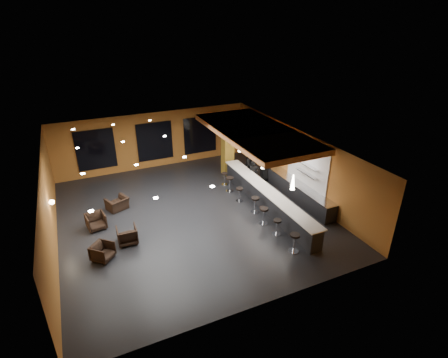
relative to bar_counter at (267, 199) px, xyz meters
name	(u,v)px	position (x,y,z in m)	size (l,w,h in m)	color
floor	(191,215)	(-3.65, 1.00, -0.55)	(12.00, 13.00, 0.10)	black
ceiling	(188,146)	(-3.65, 1.00, 3.05)	(12.00, 13.00, 0.10)	black
wall_back	(154,140)	(-3.65, 7.55, 1.25)	(12.00, 0.10, 3.50)	#9F5E23
wall_front	(259,266)	(-3.65, -5.55, 1.25)	(12.00, 0.10, 3.50)	#9F5E23
wall_left	(47,210)	(-9.70, 1.00, 1.25)	(0.10, 13.00, 3.50)	#9F5E23
wall_right	(297,161)	(2.40, 1.00, 1.25)	(0.10, 13.00, 3.50)	#9F5E23
wood_soffit	(255,132)	(0.35, 2.00, 2.86)	(3.60, 8.00, 0.28)	#BD6F37
window_left	(96,150)	(-7.15, 7.44, 1.20)	(2.20, 0.06, 2.40)	black
window_center	(155,141)	(-3.65, 7.44, 1.20)	(2.20, 0.06, 2.40)	black
window_right	(200,135)	(-0.65, 7.44, 1.20)	(2.20, 0.06, 2.40)	black
tile_backsplash	(308,164)	(2.31, 0.00, 1.50)	(0.06, 3.20, 2.40)	white
bar_counter	(267,199)	(0.00, 0.00, 0.00)	(0.60, 8.00, 1.00)	black
bar_top	(267,190)	(0.00, 0.00, 0.52)	(0.78, 8.10, 0.05)	white
prep_counter	(294,189)	(2.00, 0.50, -0.07)	(0.70, 6.00, 0.86)	black
prep_top	(295,181)	(2.00, 0.50, 0.39)	(0.72, 6.00, 0.03)	silver
wall_shelf_lower	(307,173)	(2.17, -0.20, 1.10)	(0.30, 1.50, 0.03)	silver
wall_shelf_upper	(308,165)	(2.17, -0.20, 1.55)	(0.30, 1.50, 0.03)	silver
column	(228,147)	(0.00, 4.60, 1.25)	(0.60, 0.60, 3.50)	olive
wall_sconce	(52,202)	(-9.53, 1.50, 1.30)	(0.22, 0.22, 0.22)	#FFE5B2
pendant_0	(293,182)	(0.00, -2.00, 1.85)	(0.20, 0.20, 0.70)	white
pendant_1	(263,162)	(0.00, 0.50, 1.85)	(0.20, 0.20, 0.70)	white
pendant_2	(240,146)	(0.00, 3.00, 1.85)	(0.20, 0.20, 0.70)	white
staff_a	(254,174)	(0.53, 2.32, 0.31)	(0.59, 0.39, 1.62)	black
staff_b	(251,165)	(0.94, 3.39, 0.39)	(0.86, 0.67, 1.78)	black
staff_c	(266,168)	(1.60, 2.76, 0.31)	(0.80, 0.52, 1.63)	black
armchair_a	(103,252)	(-7.98, -0.78, -0.15)	(0.75, 0.77, 0.70)	black
armchair_b	(127,235)	(-6.89, -0.05, -0.12)	(0.81, 0.83, 0.76)	black
armchair_c	(96,221)	(-7.97, 1.63, -0.13)	(0.80, 0.82, 0.75)	black
armchair_d	(117,204)	(-6.81, 2.99, -0.18)	(0.97, 0.85, 0.63)	black
bar_stool_0	(294,241)	(-0.80, -3.53, 0.04)	(0.43, 0.43, 0.85)	silver
bar_stool_1	(277,225)	(-0.76, -2.18, -0.02)	(0.38, 0.38, 0.74)	silver
bar_stool_2	(264,214)	(-0.87, -1.19, 0.04)	(0.42, 0.42, 0.84)	silver
bar_stool_3	(255,203)	(-0.72, -0.13, 0.03)	(0.42, 0.42, 0.82)	silver
bar_stool_4	(240,193)	(-0.90, 1.20, -0.01)	(0.39, 0.39, 0.76)	silver
bar_stool_5	(230,182)	(-0.89, 2.41, 0.04)	(0.43, 0.43, 0.85)	silver
bar_stool_6	(225,177)	(-0.80, 3.27, -0.03)	(0.37, 0.37, 0.73)	silver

